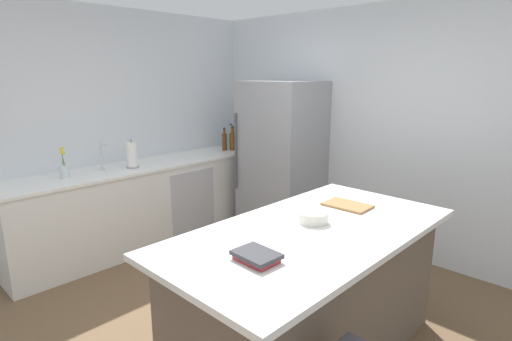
# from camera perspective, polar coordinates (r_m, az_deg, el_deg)

# --- Properties ---
(ground_plane) EXTENTS (7.20, 7.20, 0.00)m
(ground_plane) POSITION_cam_1_polar(r_m,az_deg,el_deg) (3.20, -2.25, -22.87)
(ground_plane) COLOR brown
(wall_rear) EXTENTS (6.00, 0.10, 2.60)m
(wall_rear) POSITION_cam_1_polar(r_m,az_deg,el_deg) (4.47, 18.95, 5.11)
(wall_rear) COLOR silver
(wall_rear) RESTS_ON ground_plane
(wall_left) EXTENTS (0.10, 6.00, 2.60)m
(wall_left) POSITION_cam_1_polar(r_m,az_deg,el_deg) (4.71, -23.61, 5.09)
(wall_left) COLOR silver
(wall_left) RESTS_ON ground_plane
(counter_run_left) EXTENTS (0.66, 3.11, 0.91)m
(counter_run_left) POSITION_cam_1_polar(r_m,az_deg,el_deg) (4.81, -14.81, -4.38)
(counter_run_left) COLOR silver
(counter_run_left) RESTS_ON ground_plane
(kitchen_island) EXTENTS (1.06, 2.05, 0.92)m
(kitchen_island) POSITION_cam_1_polar(r_m,az_deg,el_deg) (2.85, 7.56, -16.74)
(kitchen_island) COLOR brown
(kitchen_island) RESTS_ON ground_plane
(refrigerator) EXTENTS (0.86, 0.76, 1.82)m
(refrigerator) POSITION_cam_1_polar(r_m,az_deg,el_deg) (4.83, 3.63, 1.66)
(refrigerator) COLOR #93969B
(refrigerator) RESTS_ON ground_plane
(sink_faucet) EXTENTS (0.15, 0.05, 0.30)m
(sink_faucet) POSITION_cam_1_polar(r_m,az_deg,el_deg) (4.48, -20.92, 1.98)
(sink_faucet) COLOR silver
(sink_faucet) RESTS_ON counter_run_left
(flower_vase) EXTENTS (0.09, 0.09, 0.31)m
(flower_vase) POSITION_cam_1_polar(r_m,az_deg,el_deg) (4.31, -25.44, 0.21)
(flower_vase) COLOR silver
(flower_vase) RESTS_ON counter_run_left
(paper_towel_roll) EXTENTS (0.14, 0.14, 0.31)m
(paper_towel_roll) POSITION_cam_1_polar(r_m,az_deg,el_deg) (4.52, -17.12, 2.06)
(paper_towel_roll) COLOR gray
(paper_towel_roll) RESTS_ON counter_run_left
(soda_bottle) EXTENTS (0.07, 0.07, 0.33)m
(soda_bottle) POSITION_cam_1_polar(r_m,az_deg,el_deg) (5.55, -2.64, 4.68)
(soda_bottle) COLOR silver
(soda_bottle) RESTS_ON counter_run_left
(gin_bottle) EXTENTS (0.08, 0.08, 0.32)m
(gin_bottle) POSITION_cam_1_polar(r_m,az_deg,el_deg) (5.52, -3.55, 4.54)
(gin_bottle) COLOR #8CB79E
(gin_bottle) RESTS_ON counter_run_left
(whiskey_bottle) EXTENTS (0.09, 0.09, 0.31)m
(whiskey_bottle) POSITION_cam_1_polar(r_m,az_deg,el_deg) (5.37, -3.32, 4.24)
(whiskey_bottle) COLOR brown
(whiskey_bottle) RESTS_ON counter_run_left
(syrup_bottle) EXTENTS (0.07, 0.07, 0.30)m
(syrup_bottle) POSITION_cam_1_polar(r_m,az_deg,el_deg) (5.34, -4.46, 4.12)
(syrup_bottle) COLOR #5B3319
(syrup_bottle) RESTS_ON counter_run_left
(cookbook_stack) EXTENTS (0.25, 0.19, 0.05)m
(cookbook_stack) POSITION_cam_1_polar(r_m,az_deg,el_deg) (2.19, 0.07, -12.03)
(cookbook_stack) COLOR #A83338
(cookbook_stack) RESTS_ON kitchen_island
(mixing_bowl) EXTENTS (0.20, 0.20, 0.08)m
(mixing_bowl) POSITION_cam_1_polar(r_m,az_deg,el_deg) (2.75, 8.09, -6.52)
(mixing_bowl) COLOR silver
(mixing_bowl) RESTS_ON kitchen_island
(cutting_board) EXTENTS (0.35, 0.23, 0.02)m
(cutting_board) POSITION_cam_1_polar(r_m,az_deg,el_deg) (3.13, 12.76, -4.80)
(cutting_board) COLOR #9E7042
(cutting_board) RESTS_ON kitchen_island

